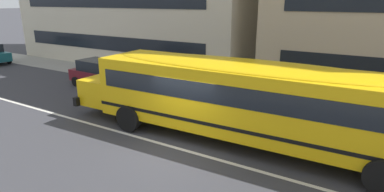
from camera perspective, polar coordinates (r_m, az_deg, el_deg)
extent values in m
plane|color=#38383D|center=(11.59, -2.50, -9.45)|extent=(400.00, 400.00, 0.00)
cube|color=gray|center=(17.97, 11.05, 0.01)|extent=(120.00, 3.00, 0.01)
cube|color=silver|center=(11.59, -2.50, -9.44)|extent=(110.00, 0.16, 0.01)
cube|color=yellow|center=(11.63, 9.78, -0.49)|extent=(11.86, 3.00, 2.36)
cube|color=yellow|center=(15.33, -14.72, 1.17)|extent=(1.78, 2.30, 1.18)
cube|color=black|center=(16.03, -16.82, 0.21)|extent=(0.29, 2.69, 0.39)
cube|color=black|center=(11.51, 9.89, 1.53)|extent=(11.16, 3.03, 0.69)
cube|color=black|center=(11.85, 9.61, -3.70)|extent=(11.89, 3.04, 0.13)
ellipsoid|color=yellow|center=(11.33, 10.08, 5.21)|extent=(11.39, 2.78, 0.39)
cylinder|color=red|center=(14.58, -2.15, 2.85)|extent=(0.48, 0.48, 0.03)
cylinder|color=black|center=(13.10, -11.40, -4.02)|extent=(1.08, 0.33, 1.07)
cylinder|color=black|center=(15.09, -4.78, -0.90)|extent=(1.08, 0.33, 1.07)
cylinder|color=black|center=(10.27, 31.29, -12.46)|extent=(1.08, 0.33, 1.07)
cylinder|color=black|center=(12.71, 31.19, -6.93)|extent=(1.08, 0.33, 1.07)
cube|color=maroon|center=(20.27, -16.22, 3.46)|extent=(3.97, 1.87, 0.70)
cube|color=black|center=(20.25, -16.65, 5.35)|extent=(2.27, 1.66, 0.64)
cylinder|color=black|center=(19.96, -11.86, 2.54)|extent=(0.61, 0.21, 0.60)
cylinder|color=black|center=(18.86, -15.52, 1.43)|extent=(0.61, 0.21, 0.60)
cylinder|color=black|center=(21.85, -16.67, 3.43)|extent=(0.61, 0.21, 0.60)
cylinder|color=black|center=(20.85, -20.23, 2.46)|extent=(0.61, 0.21, 0.60)
cylinder|color=black|center=(30.76, -30.17, 5.61)|extent=(0.61, 0.20, 0.60)
cube|color=black|center=(25.97, -15.48, 9.23)|extent=(18.04, 0.04, 1.10)
cube|color=black|center=(25.77, -16.06, 16.28)|extent=(18.04, 0.04, 1.10)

